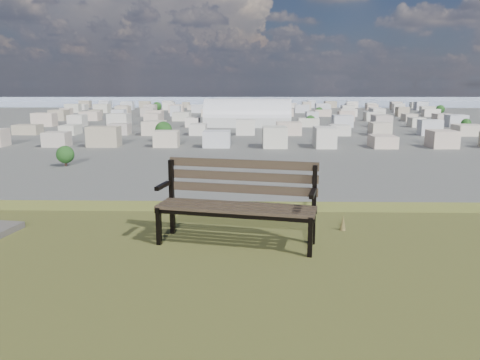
{
  "coord_description": "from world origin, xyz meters",
  "views": [
    {
      "loc": [
        1.3,
        -2.12,
        26.69
      ],
      "look_at": [
        1.15,
        4.67,
        25.3
      ],
      "focal_mm": 35.0,
      "sensor_mm": 36.0,
      "label": 1
    }
  ],
  "objects": [
    {
      "name": "bay_water",
      "position": [
        0.0,
        900.0,
        0.0
      ],
      "size": [
        2400.0,
        700.0,
        0.12
      ],
      "primitive_type": "cube",
      "color": "#96ACBF",
      "rests_on": "ground"
    },
    {
      "name": "city_blocks",
      "position": [
        0.0,
        394.44,
        3.5
      ],
      "size": [
        395.0,
        361.0,
        7.0
      ],
      "color": "silver",
      "rests_on": "ground"
    },
    {
      "name": "arena",
      "position": [
        -0.25,
        301.51,
        5.5
      ],
      "size": [
        56.38,
        26.13,
        23.33
      ],
      "rotation": [
        0.0,
        0.0,
        -0.05
      ],
      "color": "beige",
      "rests_on": "ground"
    },
    {
      "name": "park_bench",
      "position": [
        1.17,
        2.77,
        25.5
      ],
      "size": [
        1.76,
        0.87,
        0.88
      ],
      "rotation": [
        0.0,
        0.0,
        -0.21
      ],
      "color": "#3B2E22",
      "rests_on": "hilltop_mesa"
    },
    {
      "name": "city_trees",
      "position": [
        -26.39,
        319.0,
        4.83
      ],
      "size": [
        406.52,
        387.2,
        9.98
      ],
      "color": "#35211A",
      "rests_on": "ground"
    },
    {
      "name": "far_hills",
      "position": [
        -60.92,
        1402.93,
        25.47
      ],
      "size": [
        2050.0,
        340.0,
        60.0
      ],
      "color": "#949DB8",
      "rests_on": "ground"
    }
  ]
}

